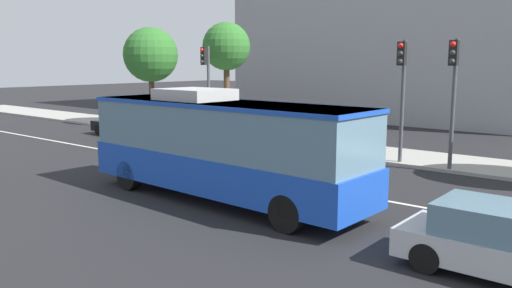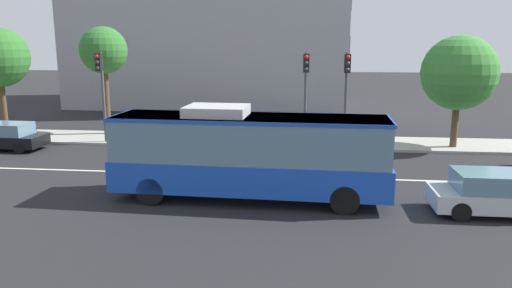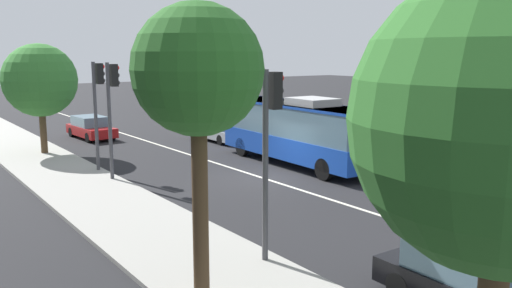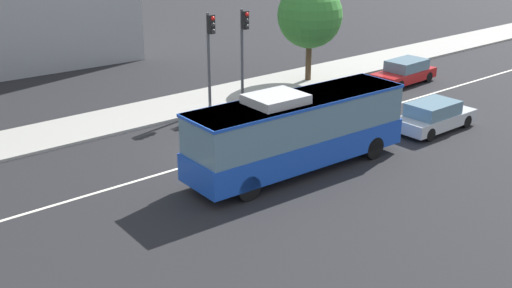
{
  "view_description": "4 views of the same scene",
  "coord_description": "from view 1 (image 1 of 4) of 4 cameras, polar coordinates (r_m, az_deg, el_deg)",
  "views": [
    {
      "loc": [
        12.14,
        -14.59,
        4.26
      ],
      "look_at": [
        1.38,
        -1.45,
        1.58
      ],
      "focal_mm": 35.94,
      "sensor_mm": 36.0,
      "label": 1
    },
    {
      "loc": [
        3.51,
        -19.96,
        5.64
      ],
      "look_at": [
        1.35,
        -0.34,
        1.49
      ],
      "focal_mm": 33.5,
      "sensor_mm": 36.0,
      "label": 2
    },
    {
      "loc": [
        -18.81,
        13.92,
        5.61
      ],
      "look_at": [
        2.1,
        -1.14,
        1.16
      ],
      "focal_mm": 37.23,
      "sensor_mm": 36.0,
      "label": 3
    },
    {
      "loc": [
        -15.17,
        -20.69,
        10.33
      ],
      "look_at": [
        0.52,
        -1.58,
        0.87
      ],
      "focal_mm": 43.86,
      "sensor_mm": 36.0,
      "label": 4
    }
  ],
  "objects": [
    {
      "name": "ground_plane",
      "position": [
        19.46,
        -0.43,
        -3.68
      ],
      "size": [
        160.0,
        160.0,
        0.0
      ],
      "primitive_type": "plane",
      "color": "black"
    },
    {
      "name": "sidewalk_kerb",
      "position": [
        25.34,
        10.11,
        -0.69
      ],
      "size": [
        80.0,
        3.76,
        0.14
      ],
      "primitive_type": "cube",
      "color": "#9E9B93",
      "rests_on": "ground_plane"
    },
    {
      "name": "lane_centre_line",
      "position": [
        19.45,
        -0.43,
        -3.66
      ],
      "size": [
        76.0,
        0.16,
        0.01
      ],
      "primitive_type": "cube",
      "color": "silver",
      "rests_on": "ground_plane"
    },
    {
      "name": "transit_bus",
      "position": [
        15.85,
        -3.89,
        0.05
      ],
      "size": [
        10.08,
        2.84,
        3.46
      ],
      "rotation": [
        0.0,
        0.0,
        -0.03
      ],
      "color": "#1947B7",
      "rests_on": "ground_plane"
    },
    {
      "name": "sedan_black",
      "position": [
        31.22,
        -14.3,
        2.19
      ],
      "size": [
        4.53,
        1.89,
        1.46
      ],
      "rotation": [
        0.0,
        0.0,
        3.12
      ],
      "color": "black",
      "rests_on": "ground_plane"
    },
    {
      "name": "sedan_silver",
      "position": [
        11.52,
        26.58,
        -9.89
      ],
      "size": [
        4.51,
        1.83,
        1.46
      ],
      "rotation": [
        0.0,
        0.0,
        0.0
      ],
      "color": "#B7BABF",
      "rests_on": "ground_plane"
    },
    {
      "name": "traffic_light_near_corner",
      "position": [
        28.6,
        -5.55,
        7.53
      ],
      "size": [
        0.34,
        0.62,
        5.2
      ],
      "rotation": [
        0.0,
        0.0,
        -1.66
      ],
      "color": "#47474C",
      "rests_on": "ground_plane"
    },
    {
      "name": "traffic_light_mid_block",
      "position": [
        21.17,
        21.1,
        6.49
      ],
      "size": [
        0.32,
        0.62,
        5.2
      ],
      "rotation": [
        0.0,
        0.0,
        -1.56
      ],
      "color": "#47474C",
      "rests_on": "ground_plane"
    },
    {
      "name": "traffic_light_far_corner",
      "position": [
        22.05,
        15.93,
        6.82
      ],
      "size": [
        0.33,
        0.62,
        5.2
      ],
      "rotation": [
        0.0,
        0.0,
        -1.54
      ],
      "color": "#47474C",
      "rests_on": "ground_plane"
    },
    {
      "name": "street_tree_kerbside_left",
      "position": [
        31.12,
        -3.32,
        10.67
      ],
      "size": [
        2.86,
        2.86,
        6.69
      ],
      "color": "#4C3823",
      "rests_on": "ground_plane"
    },
    {
      "name": "street_tree_kerbside_right",
      "position": [
        35.75,
        -11.65,
        9.67
      ],
      "size": [
        3.68,
        3.68,
        6.67
      ],
      "color": "#4C3823",
      "rests_on": "ground_plane"
    }
  ]
}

